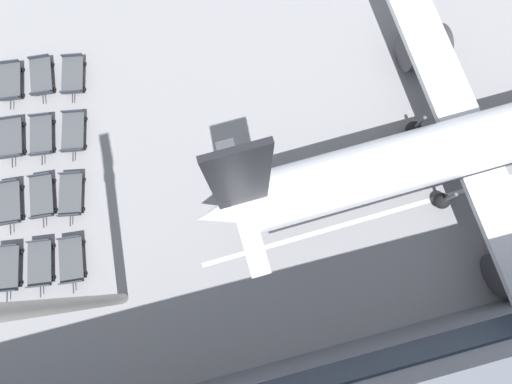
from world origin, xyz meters
TOP-DOWN VIEW (x-y plane):
  - airplane at (19.77, 1.45)m, footprint 30.93×39.47m
  - baggage_dolly_row_near_col_a at (6.01, -29.61)m, footprint 3.86×1.94m
  - baggage_dolly_row_near_col_b at (10.53, -30.04)m, footprint 3.85×1.90m
  - baggage_dolly_row_near_col_c at (15.31, -30.73)m, footprint 3.84×1.88m
  - baggage_dolly_row_near_col_d at (19.79, -31.35)m, footprint 3.86×2.00m
  - baggage_dolly_row_mid_a_col_a at (6.15, -27.30)m, footprint 3.84×1.85m
  - baggage_dolly_row_mid_a_col_b at (10.86, -27.90)m, footprint 3.86×1.95m
  - baggage_dolly_row_mid_a_col_c at (15.40, -28.46)m, footprint 3.84×1.87m
  - baggage_dolly_row_mid_a_col_d at (20.00, -29.18)m, footprint 3.86×1.96m
  - baggage_dolly_row_mid_b_col_a at (6.63, -24.99)m, footprint 3.87×2.08m
  - baggage_dolly_row_mid_b_col_b at (11.17, -25.62)m, footprint 3.87×2.08m
  - baggage_dolly_row_mid_b_col_c at (15.78, -26.47)m, footprint 3.87×2.10m
  - baggage_dolly_row_mid_b_col_d at (20.29, -27.09)m, footprint 3.85×1.90m
  - apron_light_mast at (23.63, -24.29)m, footprint 2.00×0.80m
  - stand_guidance_stripe at (22.47, -6.80)m, footprint 0.94×23.70m

SIDE VIEW (x-z plane):
  - stand_guidance_stripe at x=22.47m, z-range 0.00..0.01m
  - baggage_dolly_row_near_col_a at x=6.01m, z-range 0.02..0.94m
  - baggage_dolly_row_near_col_b at x=10.53m, z-range 0.02..0.94m
  - baggage_dolly_row_near_col_c at x=15.31m, z-range 0.02..0.94m
  - baggage_dolly_row_near_col_d at x=19.79m, z-range 0.02..0.94m
  - baggage_dolly_row_mid_a_col_a at x=6.15m, z-range 0.02..0.94m
  - baggage_dolly_row_mid_a_col_b at x=10.86m, z-range 0.02..0.94m
  - baggage_dolly_row_mid_a_col_c at x=15.40m, z-range 0.02..0.94m
  - baggage_dolly_row_mid_a_col_d at x=20.00m, z-range 0.02..0.94m
  - baggage_dolly_row_mid_b_col_a at x=6.63m, z-range 0.02..0.94m
  - baggage_dolly_row_mid_b_col_b at x=11.17m, z-range 0.02..0.94m
  - baggage_dolly_row_mid_b_col_c at x=15.78m, z-range 0.02..0.94m
  - baggage_dolly_row_mid_b_col_d at x=20.29m, z-range 0.02..0.94m
  - airplane at x=19.77m, z-range -3.84..10.54m
  - apron_light_mast at x=23.63m, z-range 1.00..23.12m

